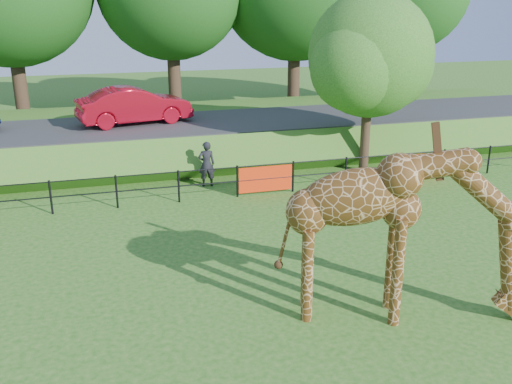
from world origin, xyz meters
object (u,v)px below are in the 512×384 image
giraffe (405,235)px  tree_east (372,60)px  car_red (134,105)px  visitor (207,164)px

giraffe → tree_east: (4.23, 10.08, 2.43)m
car_red → tree_east: size_ratio=0.69×
car_red → tree_east: bearing=-131.3°
tree_east → car_red: bearing=150.4°
giraffe → car_red: size_ratio=1.11×
car_red → visitor: size_ratio=2.84×
visitor → tree_east: 7.24m
giraffe → visitor: size_ratio=3.15×
tree_east → giraffe: bearing=-112.7°
giraffe → visitor: giraffe is taller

